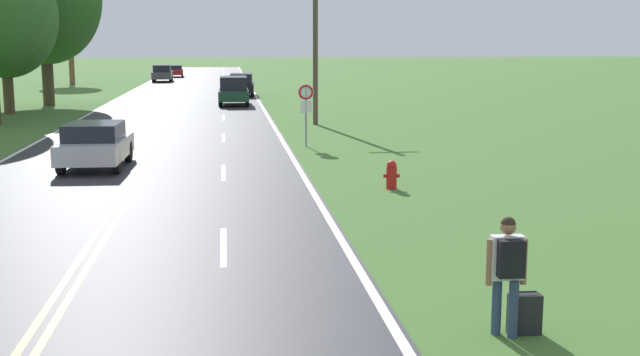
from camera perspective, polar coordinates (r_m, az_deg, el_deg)
hitchhiker_person at (r=11.03m, az=13.19°, el=-6.01°), size 0.56×0.41×1.66m
suitcase at (r=11.42m, az=14.34°, el=-9.36°), size 0.45×0.20×0.61m
fire_hydrant at (r=21.79m, az=5.11°, el=0.25°), size 0.45×0.29×0.78m
traffic_sign at (r=30.37m, az=-1.01°, el=5.57°), size 0.60×0.10×2.37m
utility_pole_midground at (r=38.60m, az=-0.33°, el=9.61°), size 1.80×0.24×7.51m
tree_left_verge at (r=47.54m, az=-21.58°, el=10.59°), size 5.75×5.75×8.58m
tree_mid_treeline at (r=78.63m, az=-17.43°, el=11.14°), size 4.95×4.95×9.44m
car_silver_sedan_nearest at (r=26.19m, az=-15.69°, el=2.33°), size 1.95×4.01×1.45m
car_dark_green_suv_approaching at (r=50.90m, az=-6.17°, el=6.24°), size 1.91×4.42×1.79m
car_black_van_mid_near at (r=59.45m, az=-5.60°, el=6.66°), size 1.98×4.54×1.65m
car_dark_grey_van_mid_far at (r=82.22m, az=-11.14°, el=7.36°), size 1.94×4.84×1.67m
car_red_sedan_receding at (r=92.83m, az=-10.28°, el=7.51°), size 2.02×4.65×1.33m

